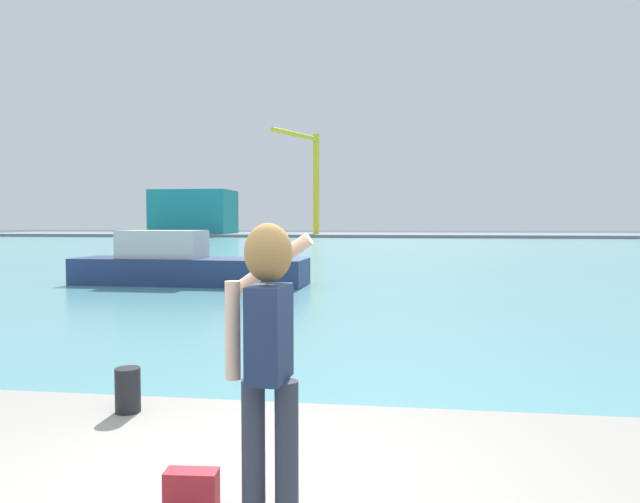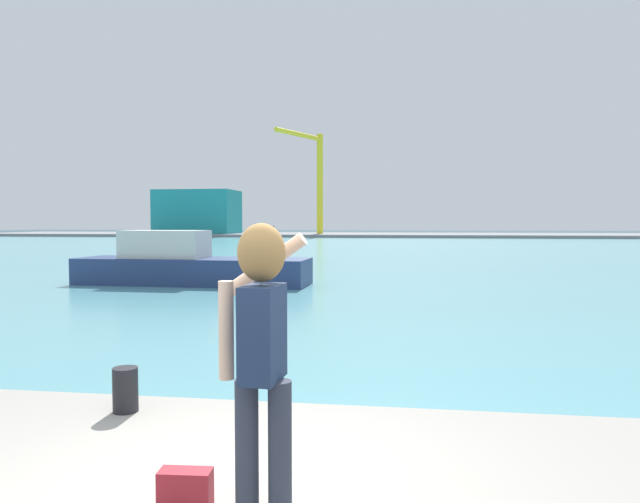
# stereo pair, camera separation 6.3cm
# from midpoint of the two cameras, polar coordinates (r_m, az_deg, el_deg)

# --- Properties ---
(ground_plane) EXTENTS (220.00, 220.00, 0.00)m
(ground_plane) POSITION_cam_midpoint_polar(r_m,az_deg,el_deg) (53.50, 6.74, 0.35)
(ground_plane) COLOR #334751
(harbor_water) EXTENTS (140.00, 100.00, 0.02)m
(harbor_water) POSITION_cam_midpoint_polar(r_m,az_deg,el_deg) (55.49, 6.79, 0.45)
(harbor_water) COLOR #599EA8
(harbor_water) RESTS_ON ground_plane
(far_shore_dock) EXTENTS (140.00, 20.00, 0.47)m
(far_shore_dock) POSITION_cam_midpoint_polar(r_m,az_deg,el_deg) (95.46, 7.26, 1.62)
(far_shore_dock) COLOR gray
(far_shore_dock) RESTS_ON ground_plane
(person_photographer) EXTENTS (0.53, 0.56, 1.74)m
(person_photographer) POSITION_cam_midpoint_polar(r_m,az_deg,el_deg) (3.44, -5.67, -8.52)
(person_photographer) COLOR #2D3342
(person_photographer) RESTS_ON quay_promenade
(handbag) EXTENTS (0.33, 0.16, 0.24)m
(handbag) POSITION_cam_midpoint_polar(r_m,az_deg,el_deg) (3.89, -12.99, -21.85)
(handbag) COLOR maroon
(handbag) RESTS_ON quay_promenade
(harbor_bollard) EXTENTS (0.23, 0.23, 0.41)m
(harbor_bollard) POSITION_cam_midpoint_polar(r_m,az_deg,el_deg) (5.76, -18.66, -12.77)
(harbor_bollard) COLOR black
(harbor_bollard) RESTS_ON quay_promenade
(boat_moored) EXTENTS (8.91, 2.55, 2.05)m
(boat_moored) POSITION_cam_midpoint_polar(r_m,az_deg,el_deg) (22.68, -13.25, -1.32)
(boat_moored) COLOR navy
(boat_moored) RESTS_ON harbor_water
(warehouse_left) EXTENTS (12.74, 8.66, 7.13)m
(warehouse_left) POSITION_cam_midpoint_polar(r_m,az_deg,el_deg) (98.76, -12.28, 3.82)
(warehouse_left) COLOR teal
(warehouse_left) RESTS_ON far_shore_dock
(port_crane) EXTENTS (5.62, 11.36, 15.95)m
(port_crane) POSITION_cam_midpoint_polar(r_m,az_deg,el_deg) (92.64, -0.91, 7.86)
(port_crane) COLOR yellow
(port_crane) RESTS_ON far_shore_dock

